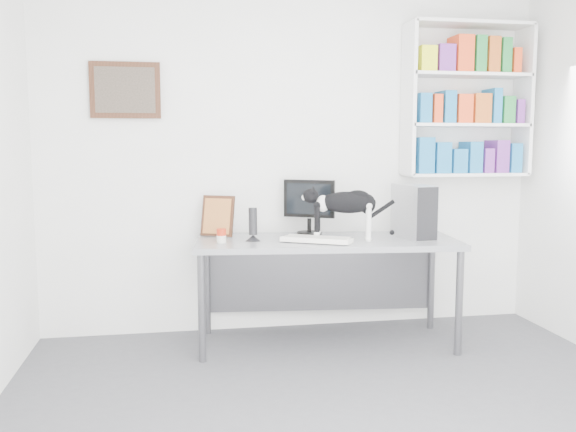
{
  "coord_description": "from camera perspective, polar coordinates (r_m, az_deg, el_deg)",
  "views": [
    {
      "loc": [
        -0.91,
        -2.83,
        1.5
      ],
      "look_at": [
        -0.13,
        1.53,
        0.97
      ],
      "focal_mm": 38.0,
      "sensor_mm": 36.0,
      "label": 1
    }
  ],
  "objects": [
    {
      "name": "wall_art",
      "position": [
        4.84,
        -14.98,
        11.31
      ],
      "size": [
        0.52,
        0.04,
        0.42
      ],
      "primitive_type": "cube",
      "color": "#4E2719",
      "rests_on": "room"
    },
    {
      "name": "leaning_print",
      "position": [
        4.66,
        -6.59,
        0.07
      ],
      "size": [
        0.28,
        0.22,
        0.32
      ],
      "primitive_type": "cube",
      "rotation": [
        0.0,
        0.0,
        -0.5
      ],
      "color": "#4E2719",
      "rests_on": "desk"
    },
    {
      "name": "desk",
      "position": [
        4.6,
        3.6,
        -7.08
      ],
      "size": [
        1.98,
        0.93,
        0.8
      ],
      "primitive_type": "cube",
      "rotation": [
        0.0,
        0.0,
        -0.1
      ],
      "color": "gray",
      "rests_on": "room"
    },
    {
      "name": "speaker",
      "position": [
        4.41,
        -3.3,
        -0.72
      ],
      "size": [
        0.11,
        0.11,
        0.25
      ],
      "primitive_type": "cylinder",
      "rotation": [
        0.0,
        0.0,
        -0.03
      ],
      "color": "black",
      "rests_on": "desk"
    },
    {
      "name": "monitor",
      "position": [
        4.73,
        2.01,
        0.89
      ],
      "size": [
        0.45,
        0.37,
        0.43
      ],
      "primitive_type": "cube",
      "rotation": [
        0.0,
        0.0,
        -0.51
      ],
      "color": "black",
      "rests_on": "desk"
    },
    {
      "name": "cat",
      "position": [
        4.46,
        5.35,
        0.12
      ],
      "size": [
        0.62,
        0.32,
        0.37
      ],
      "primitive_type": null,
      "rotation": [
        0.0,
        0.0,
        -0.28
      ],
      "color": "black",
      "rests_on": "desk"
    },
    {
      "name": "room",
      "position": [
        2.98,
        7.71,
        3.85
      ],
      "size": [
        4.01,
        4.01,
        2.7
      ],
      "color": "#505055",
      "rests_on": "ground"
    },
    {
      "name": "bookshelf",
      "position": [
        5.23,
        16.4,
        10.35
      ],
      "size": [
        1.03,
        0.28,
        1.24
      ],
      "primitive_type": "cube",
      "color": "white",
      "rests_on": "room"
    },
    {
      "name": "soup_can",
      "position": [
        4.36,
        -6.25,
        -1.85
      ],
      "size": [
        0.08,
        0.08,
        0.1
      ],
      "primitive_type": "cylinder",
      "rotation": [
        0.0,
        0.0,
        0.26
      ],
      "color": "red",
      "rests_on": "desk"
    },
    {
      "name": "pc_tower",
      "position": [
        4.66,
        11.66,
        0.44
      ],
      "size": [
        0.23,
        0.42,
        0.4
      ],
      "primitive_type": "cube",
      "rotation": [
        0.0,
        0.0,
        0.13
      ],
      "color": "#BCBBC1",
      "rests_on": "desk"
    },
    {
      "name": "keyboard",
      "position": [
        4.37,
        2.72,
        -2.21
      ],
      "size": [
        0.53,
        0.41,
        0.04
      ],
      "primitive_type": "cube",
      "rotation": [
        0.0,
        0.0,
        -0.5
      ],
      "color": "white",
      "rests_on": "desk"
    }
  ]
}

